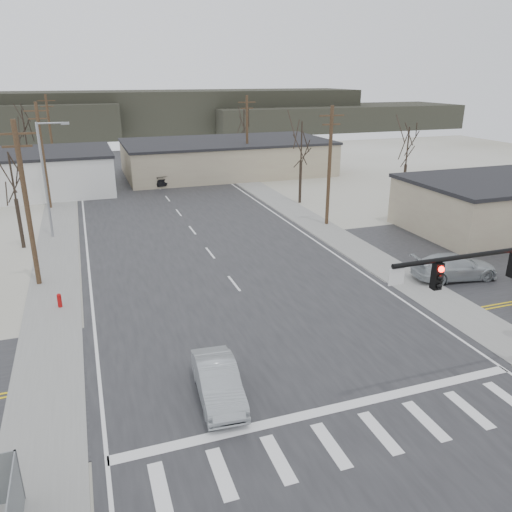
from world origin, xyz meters
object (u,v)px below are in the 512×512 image
(car_far_b, at_px, (100,170))
(car_parked_silver, at_px, (455,267))
(car_far_a, at_px, (155,179))
(fire_hydrant, at_px, (59,300))
(sedan_crossing, at_px, (218,382))

(car_far_b, relative_size, car_parked_silver, 0.70)
(car_far_a, bearing_deg, fire_hydrant, 55.19)
(fire_hydrant, bearing_deg, sedan_crossing, -60.62)
(car_far_a, xyz_separation_m, car_parked_silver, (13.66, -35.10, 0.05))
(car_far_a, distance_m, car_parked_silver, 37.67)
(car_far_b, bearing_deg, car_far_a, -74.31)
(fire_hydrant, height_order, car_far_a, car_far_a)
(car_parked_silver, bearing_deg, sedan_crossing, 120.16)
(fire_hydrant, height_order, car_parked_silver, car_parked_silver)
(fire_hydrant, relative_size, car_parked_silver, 0.16)
(car_far_a, bearing_deg, car_far_b, -73.34)
(fire_hydrant, relative_size, sedan_crossing, 0.19)
(car_far_b, xyz_separation_m, car_parked_silver, (19.51, -43.90, 0.12))
(car_far_a, bearing_deg, sedan_crossing, 67.80)
(car_far_a, bearing_deg, car_parked_silver, 94.30)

